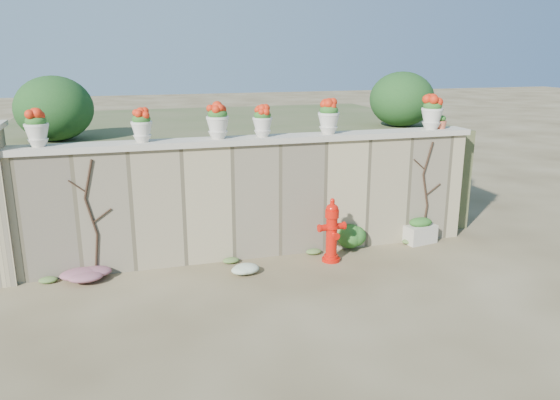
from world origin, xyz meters
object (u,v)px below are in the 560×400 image
object	(u,v)px
fire_hydrant	(332,230)
terracotta_pot	(441,123)
urn_pot_0	(37,128)
planter_box	(420,231)

from	to	relation	value
fire_hydrant	terracotta_pot	bearing A→B (deg)	12.09
terracotta_pot	urn_pot_0	bearing A→B (deg)	180.00
planter_box	terracotta_pot	xyz separation A→B (m)	(0.46, 0.28, 1.98)
urn_pot_0	terracotta_pot	distance (m)	6.94
planter_box	terracotta_pot	bearing A→B (deg)	21.17
urn_pot_0	terracotta_pot	bearing A→B (deg)	-0.00
fire_hydrant	terracotta_pot	world-z (taller)	terracotta_pot
fire_hydrant	urn_pot_0	xyz separation A→B (m)	(-4.53, 0.68, 1.82)
planter_box	urn_pot_0	size ratio (longest dim) A/B	1.14
planter_box	urn_pot_0	bearing A→B (deg)	167.05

